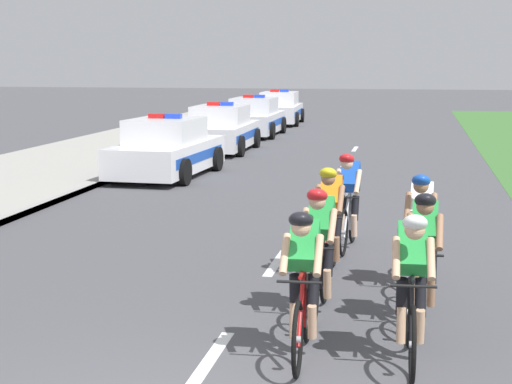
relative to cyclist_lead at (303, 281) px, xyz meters
The scene contains 14 objects.
sidewalk_slab 14.73m from the cyclist_lead, 125.85° to the left, with size 4.97×60.00×0.12m, color #A3A099.
kerb_edge 13.47m from the cyclist_lead, 117.51° to the left, with size 0.16×60.00×0.13m, color #9E9E99.
lane_markings_centre 7.92m from the cyclist_lead, 96.49° to the left, with size 0.14×25.60×0.01m.
cyclist_lead is the anchor object (origin of this frame).
cyclist_second 1.04m from the cyclist_lead, ahead, with size 0.42×1.72×1.56m.
cyclist_third 1.44m from the cyclist_lead, 90.02° to the left, with size 0.42×1.72×1.56m.
cyclist_fourth 1.77m from the cyclist_lead, 48.74° to the left, with size 0.42×1.72×1.56m.
cyclist_fifth 3.25m from the cyclist_lead, 91.15° to the left, with size 0.42×1.72×1.56m.
cyclist_sixth 3.03m from the cyclist_lead, 67.99° to the left, with size 0.43×1.72×1.56m.
cyclist_seventh 4.92m from the cyclist_lead, 89.35° to the left, with size 0.44×1.72×1.56m.
police_car_nearest 13.29m from the cyclist_lead, 112.49° to the left, with size 2.17×4.48×1.59m.
police_car_second 18.97m from the cyclist_lead, 105.54° to the left, with size 2.03×4.42×1.59m.
police_car_third 24.52m from the cyclist_lead, 101.96° to the left, with size 2.01×4.40×1.59m.
police_car_furthest 30.52m from the cyclist_lead, 99.58° to the left, with size 2.15×4.47×1.59m.
Camera 1 is at (1.91, -5.75, 2.91)m, focal length 58.59 mm.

